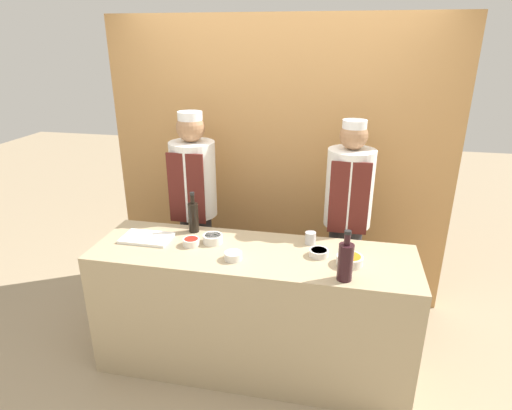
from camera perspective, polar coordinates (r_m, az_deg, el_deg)
ground_plane at (r=3.34m, az=-0.47°, el=-20.23°), size 14.00×14.00×0.00m
cabinet_wall at (r=3.70m, az=3.00°, el=5.39°), size 2.86×0.18×2.40m
counter at (r=3.06m, az=-0.50°, el=-13.83°), size 2.13×0.64×0.91m
sauce_bowl_purple at (r=2.72m, az=-3.06°, el=-6.74°), size 0.11×0.11×0.05m
sauce_bowl_white at (r=2.79m, az=8.38°, el=-6.27°), size 0.13×0.13×0.04m
sauce_bowl_orange at (r=2.72m, az=12.39°, el=-7.13°), size 0.16×0.16×0.06m
sauce_bowl_green at (r=2.94m, az=-5.78°, el=-4.44°), size 0.13×0.13×0.06m
sauce_bowl_red at (r=2.92m, az=-8.63°, el=-4.85°), size 0.11×0.11×0.05m
cutting_board at (r=3.07m, az=-14.35°, el=-4.27°), size 0.34×0.22×0.02m
bottle_wine at (r=2.51m, az=11.84°, el=-7.29°), size 0.09×0.09×0.31m
bottle_soy at (r=3.09m, az=-8.35°, el=-1.51°), size 0.07×0.07×0.30m
cup_steel at (r=2.93m, az=7.27°, el=-4.38°), size 0.07×0.07×0.08m
chef_left at (r=3.49m, az=-8.13°, el=-0.48°), size 0.36×0.36×1.71m
chef_right at (r=3.31m, az=11.98°, el=-2.25°), size 0.35×0.35×1.69m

